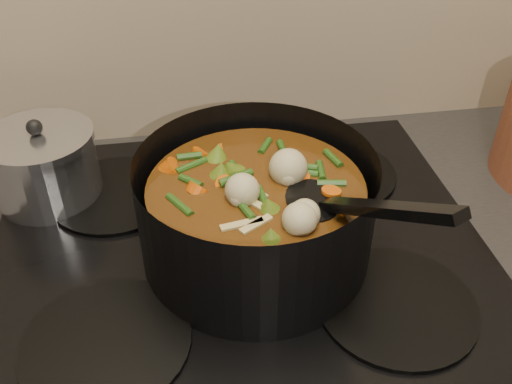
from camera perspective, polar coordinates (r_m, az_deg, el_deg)
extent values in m
cube|color=black|center=(0.76, -1.57, -7.82)|extent=(2.64, 0.64, 0.05)
cube|color=black|center=(0.73, -1.62, -5.89)|extent=(0.62, 0.54, 0.02)
cylinder|color=black|center=(0.64, -14.76, -14.30)|extent=(0.18, 0.18, 0.01)
cylinder|color=black|center=(0.67, 13.89, -10.91)|extent=(0.18, 0.18, 0.01)
cylinder|color=black|center=(0.83, -13.93, -0.19)|extent=(0.18, 0.18, 0.01)
cylinder|color=black|center=(0.85, 7.87, 1.89)|extent=(0.18, 0.18, 0.01)
cylinder|color=black|center=(0.67, 0.00, -1.82)|extent=(0.33, 0.33, 0.14)
cylinder|color=black|center=(0.71, 0.00, -5.83)|extent=(0.27, 0.27, 0.01)
cylinder|color=#4F240D|center=(0.68, 0.00, -2.57)|extent=(0.25, 0.25, 0.10)
cylinder|color=#E3570A|center=(0.66, 3.19, 0.75)|extent=(0.03, 0.03, 0.03)
cylinder|color=#E3570A|center=(0.70, 1.81, 3.48)|extent=(0.04, 0.04, 0.03)
cylinder|color=#E3570A|center=(0.71, -5.10, 3.87)|extent=(0.04, 0.04, 0.03)
cylinder|color=#E3570A|center=(0.64, -4.47, -0.16)|extent=(0.03, 0.03, 0.03)
cylinder|color=#E3570A|center=(0.59, -2.16, -4.05)|extent=(0.04, 0.03, 0.03)
cylinder|color=#E3570A|center=(0.63, 2.38, -0.97)|extent=(0.04, 0.04, 0.03)
cylinder|color=#E3570A|center=(0.67, 5.43, 1.40)|extent=(0.03, 0.04, 0.03)
cylinder|color=#E3570A|center=(0.73, 1.62, 4.82)|extent=(0.03, 0.03, 0.03)
cylinder|color=#E3570A|center=(0.68, -3.27, 2.16)|extent=(0.04, 0.04, 0.03)
sphere|color=#C9BB8D|center=(0.65, 5.04, 1.80)|extent=(0.04, 0.04, 0.04)
sphere|color=#C9BB8D|center=(0.68, -2.46, 3.78)|extent=(0.04, 0.04, 0.04)
sphere|color=#C9BB8D|center=(0.61, -3.40, -1.19)|extent=(0.04, 0.04, 0.04)
sphere|color=#C9BB8D|center=(0.63, 5.04, 0.41)|extent=(0.04, 0.04, 0.04)
cone|color=olive|center=(0.59, 2.49, -3.34)|extent=(0.04, 0.04, 0.03)
cone|color=olive|center=(0.67, 6.26, 2.47)|extent=(0.04, 0.04, 0.03)
cone|color=olive|center=(0.71, -2.74, 4.42)|extent=(0.04, 0.04, 0.03)
cone|color=olive|center=(0.62, -6.45, -1.08)|extent=(0.04, 0.04, 0.03)
cone|color=olive|center=(0.59, 4.01, -2.86)|extent=(0.04, 0.04, 0.03)
cylinder|color=#2A4F17|center=(0.67, 2.16, 2.53)|extent=(0.01, 0.04, 0.01)
cylinder|color=#2A4F17|center=(0.73, -0.86, 5.26)|extent=(0.03, 0.03, 0.01)
cylinder|color=#2A4F17|center=(0.69, -4.96, 3.27)|extent=(0.04, 0.02, 0.01)
cylinder|color=#2A4F17|center=(0.65, -5.30, 0.61)|extent=(0.02, 0.04, 0.01)
cylinder|color=#2A4F17|center=(0.62, -2.62, -0.87)|extent=(0.02, 0.04, 0.01)
cylinder|color=#2A4F17|center=(0.57, 0.23, -4.80)|extent=(0.04, 0.02, 0.01)
cylinder|color=#2A4F17|center=(0.61, 5.19, -2.23)|extent=(0.03, 0.03, 0.01)
cylinder|color=#2A4F17|center=(0.65, 5.29, 0.77)|extent=(0.01, 0.04, 0.01)
cylinder|color=#2A4F17|center=(0.67, 2.66, 2.28)|extent=(0.03, 0.03, 0.01)
cylinder|color=#2A4F17|center=(0.73, 0.50, 5.27)|extent=(0.04, 0.02, 0.01)
cylinder|color=#2A4F17|center=(0.70, -4.09, 3.73)|extent=(0.02, 0.04, 0.01)
cylinder|color=#2A4F17|center=(0.65, -5.21, 1.18)|extent=(0.02, 0.04, 0.01)
cylinder|color=#2A4F17|center=(0.63, -3.07, -0.55)|extent=(0.04, 0.02, 0.01)
cylinder|color=#2A4F17|center=(0.57, -1.49, -4.72)|extent=(0.03, 0.03, 0.01)
cylinder|color=#2A4F17|center=(0.60, 4.22, -2.78)|extent=(0.01, 0.04, 0.01)
cylinder|color=#2A4F17|center=(0.64, 5.25, 0.19)|extent=(0.03, 0.03, 0.01)
cube|color=tan|center=(0.64, -5.96, -0.19)|extent=(0.04, 0.01, 0.00)
cube|color=tan|center=(0.60, 2.12, -2.90)|extent=(0.02, 0.04, 0.00)
cube|color=tan|center=(0.67, 5.44, 2.10)|extent=(0.04, 0.03, 0.00)
cube|color=tan|center=(0.70, -2.40, 3.82)|extent=(0.04, 0.03, 0.00)
cube|color=tan|center=(0.62, -5.55, -0.98)|extent=(0.03, 0.04, 0.00)
ellipsoid|color=black|center=(0.63, 5.65, -0.92)|extent=(0.06, 0.08, 0.01)
cube|color=black|center=(0.55, 12.73, -1.70)|extent=(0.09, 0.16, 0.10)
cylinder|color=silver|center=(0.83, -20.31, 2.20)|extent=(0.14, 0.14, 0.09)
cylinder|color=silver|center=(0.81, -21.05, 5.08)|extent=(0.15, 0.15, 0.01)
sphere|color=black|center=(0.80, -21.30, 6.04)|extent=(0.02, 0.02, 0.02)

